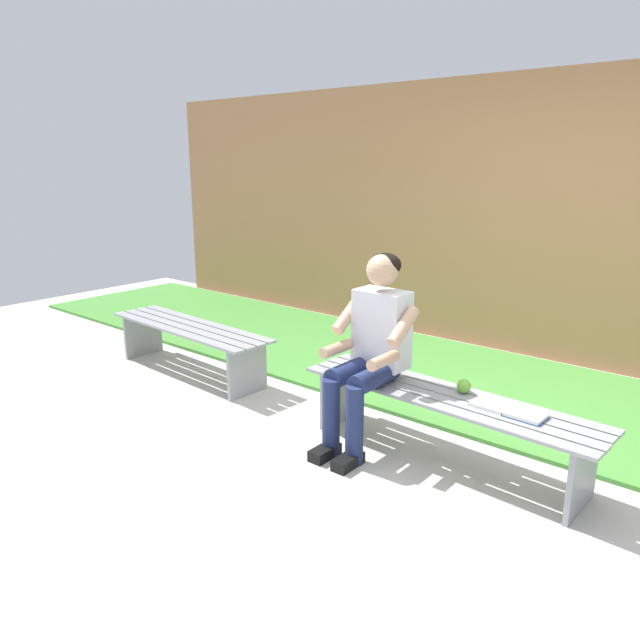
% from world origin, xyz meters
% --- Properties ---
extents(ground_plane, '(10.00, 7.00, 0.04)m').
position_xyz_m(ground_plane, '(1.21, 1.00, -0.02)').
color(ground_plane, beige).
extents(grass_strip, '(9.00, 1.87, 0.03)m').
position_xyz_m(grass_strip, '(1.21, -1.30, 0.01)').
color(grass_strip, '#478C38').
rests_on(grass_strip, ground).
extents(brick_wall, '(9.50, 0.24, 2.54)m').
position_xyz_m(brick_wall, '(0.50, -2.45, 1.27)').
color(brick_wall, '#B27A51').
rests_on(brick_wall, ground).
extents(bench_near, '(1.91, 0.51, 0.43)m').
position_xyz_m(bench_near, '(0.00, 0.00, 0.33)').
color(bench_near, gray).
rests_on(bench_near, ground).
extents(bench_far, '(1.75, 0.50, 0.43)m').
position_xyz_m(bench_far, '(2.43, 0.00, 0.33)').
color(bench_far, gray).
rests_on(bench_far, ground).
extents(person_seated, '(0.50, 0.69, 1.23)m').
position_xyz_m(person_seated, '(0.48, 0.10, 0.67)').
color(person_seated, silver).
rests_on(person_seated, ground).
extents(apple, '(0.09, 0.09, 0.09)m').
position_xyz_m(apple, '(-0.07, -0.10, 0.47)').
color(apple, '#72B738').
rests_on(apple, bench_near).
extents(book_open, '(0.42, 0.18, 0.02)m').
position_xyz_m(book_open, '(-0.39, 0.00, 0.44)').
color(book_open, white).
rests_on(book_open, bench_near).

